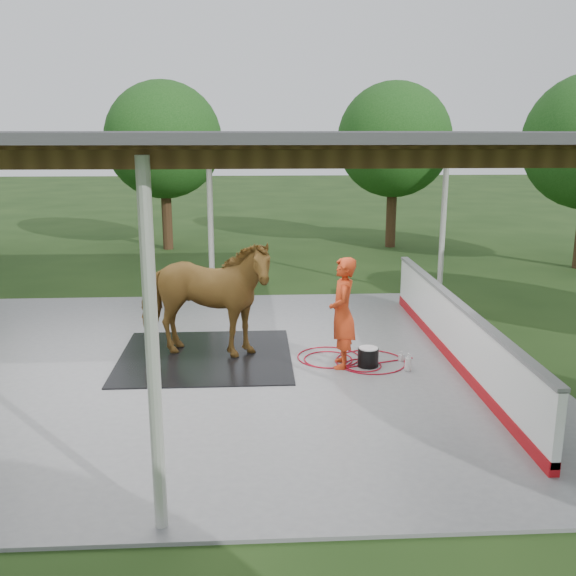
{
  "coord_description": "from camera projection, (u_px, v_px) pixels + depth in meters",
  "views": [
    {
      "loc": [
        1.0,
        -10.76,
        4.12
      ],
      "look_at": [
        1.62,
        0.29,
        1.39
      ],
      "focal_mm": 40.0,
      "sensor_mm": 36.0,
      "label": 1
    }
  ],
  "objects": [
    {
      "name": "ground",
      "position": [
        198.0,
        369.0,
        11.36
      ],
      "size": [
        100.0,
        100.0,
        0.0
      ],
      "primitive_type": "plane",
      "color": "#1E3814"
    },
    {
      "name": "concrete_slab",
      "position": [
        198.0,
        368.0,
        11.35
      ],
      "size": [
        12.0,
        10.0,
        0.05
      ],
      "primitive_type": "cube",
      "color": "slate",
      "rests_on": "ground"
    },
    {
      "name": "horse",
      "position": [
        204.0,
        298.0,
        11.57
      ],
      "size": [
        2.78,
        1.69,
        2.19
      ],
      "primitive_type": "imported",
      "rotation": [
        0.0,
        0.0,
        1.36
      ],
      "color": "brown",
      "rests_on": "rubber_mat"
    },
    {
      "name": "pavilion_structure",
      "position": [
        189.0,
        140.0,
        10.41
      ],
      "size": [
        12.6,
        10.6,
        4.05
      ],
      "color": "beige",
      "rests_on": "ground"
    },
    {
      "name": "dasher_board",
      "position": [
        455.0,
        333.0,
        11.47
      ],
      "size": [
        0.16,
        8.0,
        1.15
      ],
      "color": "#A70D14",
      "rests_on": "concrete_slab"
    },
    {
      "name": "wash_bucket",
      "position": [
        368.0,
        357.0,
        11.34
      ],
      "size": [
        0.37,
        0.37,
        0.34
      ],
      "color": "black",
      "rests_on": "concrete_slab"
    },
    {
      "name": "soap_bottle_a",
      "position": [
        408.0,
        362.0,
        11.12
      ],
      "size": [
        0.14,
        0.15,
        0.32
      ],
      "primitive_type": "imported",
      "rotation": [
        0.0,
        0.0,
        0.18
      ],
      "color": "silver",
      "rests_on": "concrete_slab"
    },
    {
      "name": "soap_bottle_b",
      "position": [
        402.0,
        356.0,
        11.6
      ],
      "size": [
        0.12,
        0.12,
        0.19
      ],
      "primitive_type": "imported",
      "rotation": [
        0.0,
        0.0,
        -1.04
      ],
      "color": "#338CD8",
      "rests_on": "concrete_slab"
    },
    {
      "name": "rubber_mat",
      "position": [
        206.0,
        356.0,
        11.83
      ],
      "size": [
        3.14,
        2.94,
        0.02
      ],
      "primitive_type": "cube",
      "color": "black",
      "rests_on": "concrete_slab"
    },
    {
      "name": "handler",
      "position": [
        342.0,
        313.0,
        11.16
      ],
      "size": [
        0.55,
        0.76,
        1.96
      ],
      "primitive_type": "imported",
      "rotation": [
        0.0,
        0.0,
        -1.68
      ],
      "color": "red",
      "rests_on": "concrete_slab"
    },
    {
      "name": "hose_coil",
      "position": [
        348.0,
        360.0,
        11.63
      ],
      "size": [
        2.11,
        1.49,
        0.02
      ],
      "color": "maroon",
      "rests_on": "concrete_slab"
    },
    {
      "name": "tree_belt",
      "position": [
        212.0,
        150.0,
        11.34
      ],
      "size": [
        28.0,
        28.0,
        5.8
      ],
      "color": "#382314",
      "rests_on": "ground"
    }
  ]
}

